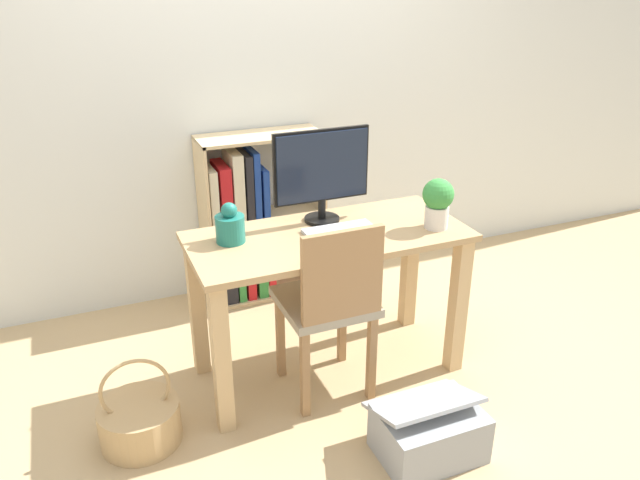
{
  "coord_description": "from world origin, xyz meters",
  "views": [
    {
      "loc": [
        -1.03,
        -2.37,
        1.86
      ],
      "look_at": [
        0.0,
        0.1,
        0.66
      ],
      "focal_mm": 35.0,
      "sensor_mm": 36.0,
      "label": 1
    }
  ],
  "objects": [
    {
      "name": "potted_plant",
      "position": [
        0.49,
        -0.13,
        0.86
      ],
      "size": [
        0.14,
        0.14,
        0.24
      ],
      "color": "silver",
      "rests_on": "desk"
    },
    {
      "name": "monitor",
      "position": [
        0.03,
        0.16,
        0.99
      ],
      "size": [
        0.47,
        0.17,
        0.44
      ],
      "color": "black",
      "rests_on": "desk"
    },
    {
      "name": "vase",
      "position": [
        -0.43,
        0.08,
        0.81
      ],
      "size": [
        0.13,
        0.13,
        0.18
      ],
      "color": "#1E7266",
      "rests_on": "desk"
    },
    {
      "name": "chair",
      "position": [
        -0.07,
        -0.18,
        0.49
      ],
      "size": [
        0.4,
        0.4,
        0.88
      ],
      "rotation": [
        0.0,
        0.0,
        -0.04
      ],
      "color": "#9E937F",
      "rests_on": "ground_plane"
    },
    {
      "name": "storage_box",
      "position": [
        0.15,
        -0.7,
        0.11
      ],
      "size": [
        0.42,
        0.35,
        0.28
      ],
      "color": "#999EA3",
      "rests_on": "ground_plane"
    },
    {
      "name": "basket",
      "position": [
        -0.93,
        -0.17,
        0.1
      ],
      "size": [
        0.34,
        0.34,
        0.41
      ],
      "color": "tan",
      "rests_on": "ground_plane"
    },
    {
      "name": "wall_back",
      "position": [
        0.0,
        1.06,
        1.3
      ],
      "size": [
        8.0,
        0.05,
        2.6
      ],
      "color": "silver",
      "rests_on": "ground_plane"
    },
    {
      "name": "ground_plane",
      "position": [
        0.0,
        0.0,
        0.0
      ],
      "size": [
        10.0,
        10.0,
        0.0
      ],
      "primitive_type": "plane",
      "color": "tan"
    },
    {
      "name": "bookshelf",
      "position": [
        -0.14,
        0.88,
        0.45
      ],
      "size": [
        0.7,
        0.28,
        0.98
      ],
      "color": "#D8BC8C",
      "rests_on": "ground_plane"
    },
    {
      "name": "desk",
      "position": [
        0.0,
        0.0,
        0.58
      ],
      "size": [
        1.27,
        0.57,
        0.73
      ],
      "color": "tan",
      "rests_on": "ground_plane"
    },
    {
      "name": "keyboard",
      "position": [
        0.05,
        -0.01,
        0.74
      ],
      "size": [
        0.33,
        0.14,
        0.02
      ],
      "color": "#B2B2B7",
      "rests_on": "desk"
    }
  ]
}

